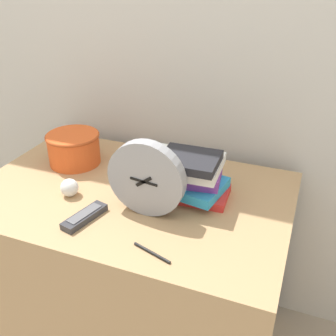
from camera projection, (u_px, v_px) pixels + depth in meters
wall_back at (175, 24)px, 1.42m from camera, size 6.00×0.04×2.40m
desk at (135, 273)px, 1.48m from camera, size 1.04×0.68×0.73m
desk_clock at (146, 179)px, 1.14m from camera, size 0.24×0.04×0.24m
book_stack at (188, 175)px, 1.25m from camera, size 0.26×0.20×0.16m
basket at (74, 147)px, 1.46m from camera, size 0.20×0.20×0.12m
tv_remote at (85, 216)px, 1.16m from camera, size 0.08×0.16×0.02m
crumpled_paper_ball at (69, 188)px, 1.27m from camera, size 0.06×0.06×0.06m
pen at (152, 253)px, 1.03m from camera, size 0.12×0.04×0.01m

